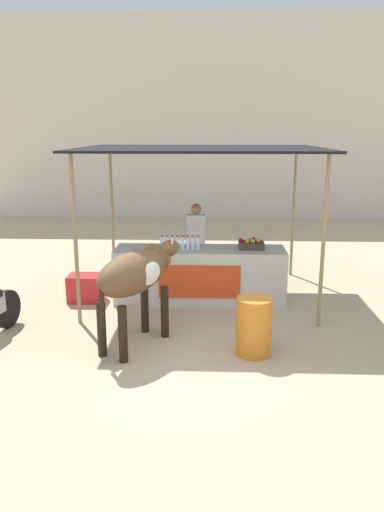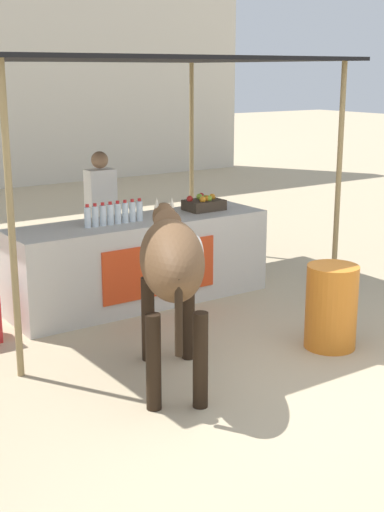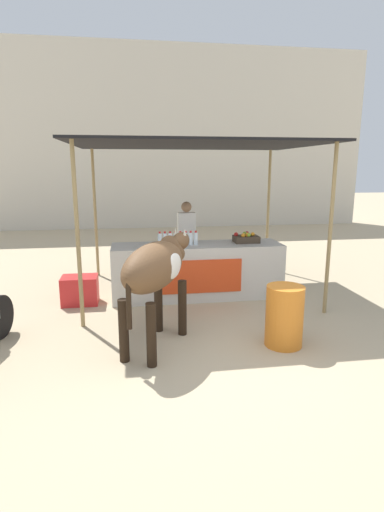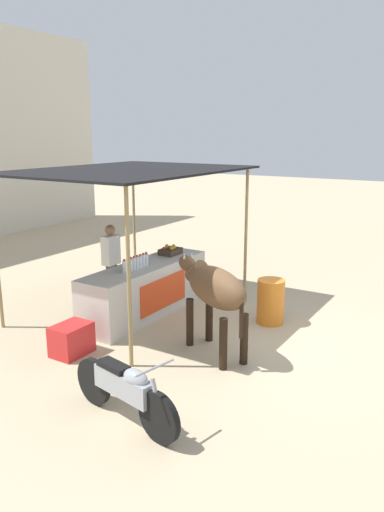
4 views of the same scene
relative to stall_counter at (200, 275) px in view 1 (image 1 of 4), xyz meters
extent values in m
plane|color=tan|center=(0.00, -2.20, -0.48)|extent=(60.00, 60.00, 0.00)
cube|color=beige|center=(0.00, 8.85, 2.86)|extent=(16.00, 0.50, 6.68)
cube|color=beige|center=(0.00, 0.00, 0.00)|extent=(3.00, 0.80, 0.96)
cube|color=red|center=(0.00, -0.41, 0.00)|extent=(1.40, 0.02, 0.58)
cube|color=black|center=(0.00, 0.30, 2.20)|extent=(4.20, 3.20, 0.04)
cylinder|color=#997F51|center=(-1.89, -1.14, 0.86)|extent=(0.06, 0.06, 2.68)
cylinder|color=#997F51|center=(1.89, -1.14, 0.86)|extent=(0.06, 0.06, 2.68)
cylinder|color=#997F51|center=(-1.89, 1.74, 0.86)|extent=(0.06, 0.06, 2.68)
cylinder|color=#997F51|center=(1.89, 1.74, 0.86)|extent=(0.06, 0.06, 2.68)
cylinder|color=silver|center=(-0.67, -0.05, 0.59)|extent=(0.07, 0.07, 0.22)
cylinder|color=red|center=(-0.67, -0.05, 0.71)|extent=(0.04, 0.04, 0.03)
cylinder|color=silver|center=(-0.58, -0.05, 0.59)|extent=(0.07, 0.07, 0.22)
cylinder|color=red|center=(-0.58, -0.05, 0.71)|extent=(0.04, 0.04, 0.03)
cylinder|color=silver|center=(-0.48, -0.05, 0.59)|extent=(0.07, 0.07, 0.22)
cylinder|color=red|center=(-0.48, -0.05, 0.71)|extent=(0.04, 0.04, 0.03)
cylinder|color=silver|center=(-0.40, -0.05, 0.59)|extent=(0.07, 0.07, 0.22)
cylinder|color=red|center=(-0.40, -0.05, 0.71)|extent=(0.04, 0.04, 0.03)
cylinder|color=silver|center=(-0.30, -0.05, 0.59)|extent=(0.07, 0.07, 0.22)
cylinder|color=red|center=(-0.30, -0.05, 0.71)|extent=(0.04, 0.04, 0.03)
cylinder|color=silver|center=(-0.21, -0.05, 0.59)|extent=(0.07, 0.07, 0.22)
cylinder|color=red|center=(-0.21, -0.05, 0.71)|extent=(0.04, 0.04, 0.03)
cylinder|color=silver|center=(-0.12, -0.05, 0.59)|extent=(0.07, 0.07, 0.22)
cylinder|color=red|center=(-0.12, -0.05, 0.71)|extent=(0.04, 0.04, 0.03)
cylinder|color=silver|center=(-0.03, -0.05, 0.59)|extent=(0.07, 0.07, 0.22)
cylinder|color=red|center=(-0.03, -0.05, 0.71)|extent=(0.04, 0.04, 0.03)
cube|color=#3F3326|center=(0.90, 0.05, 0.54)|extent=(0.44, 0.32, 0.12)
sphere|color=orange|center=(0.82, -0.03, 0.63)|extent=(0.08, 0.08, 0.08)
sphere|color=orange|center=(1.02, 0.05, 0.63)|extent=(0.08, 0.08, 0.08)
sphere|color=#8CB22D|center=(0.91, 0.03, 0.63)|extent=(0.08, 0.08, 0.08)
sphere|color=#B21E19|center=(0.72, 0.09, 0.63)|extent=(0.08, 0.08, 0.08)
sphere|color=#B21E19|center=(0.95, 0.17, 0.63)|extent=(0.08, 0.08, 0.08)
sphere|color=#8CB22D|center=(0.83, -0.02, 0.63)|extent=(0.08, 0.08, 0.08)
sphere|color=orange|center=(0.91, 0.00, 0.63)|extent=(0.08, 0.08, 0.08)
sphere|color=#8CB22D|center=(0.93, -0.02, 0.63)|extent=(0.08, 0.08, 0.08)
sphere|color=#8CB22D|center=(0.90, 0.14, 0.63)|extent=(0.08, 0.08, 0.08)
cylinder|color=#383842|center=(-0.09, 0.75, -0.04)|extent=(0.22, 0.22, 0.88)
cube|color=silver|center=(-0.09, 0.75, 0.68)|extent=(0.34, 0.20, 0.56)
sphere|color=#8C6647|center=(-0.09, 0.75, 1.07)|extent=(0.20, 0.20, 0.20)
cube|color=red|center=(-2.05, -0.10, -0.24)|extent=(0.60, 0.44, 0.48)
cylinder|color=orange|center=(0.79, -2.18, -0.08)|extent=(0.49, 0.49, 0.80)
ellipsoid|color=brown|center=(-0.87, -1.98, 0.60)|extent=(1.13, 1.48, 0.60)
cylinder|color=black|center=(-0.80, -1.47, -0.09)|extent=(0.12, 0.12, 0.78)
cylinder|color=black|center=(-0.48, -1.64, -0.09)|extent=(0.12, 0.12, 0.78)
cylinder|color=black|center=(-1.27, -2.33, -0.09)|extent=(0.12, 0.12, 0.78)
cylinder|color=black|center=(-0.95, -2.50, -0.09)|extent=(0.12, 0.12, 0.78)
cylinder|color=brown|center=(-0.59, -1.46, 0.71)|extent=(0.43, 0.51, 0.41)
ellipsoid|color=brown|center=(-0.44, -1.20, 0.77)|extent=(0.40, 0.49, 0.26)
cone|color=beige|center=(-0.51, -1.18, 0.91)|extent=(0.05, 0.05, 0.10)
cone|color=beige|center=(-0.39, -1.25, 0.91)|extent=(0.05, 0.05, 0.10)
cylinder|color=black|center=(-1.19, -2.57, 0.33)|extent=(0.06, 0.06, 0.60)
ellipsoid|color=silver|center=(-0.63, -2.00, 0.60)|extent=(0.30, 0.43, 0.32)
cylinder|color=black|center=(-2.95, -1.39, -0.18)|extent=(0.20, 0.60, 0.60)
camera|label=1|loc=(0.20, -8.54, 2.51)|focal=35.00mm
camera|label=2|loc=(-3.91, -6.68, 2.09)|focal=50.00mm
camera|label=3|loc=(-1.12, -6.83, 1.81)|focal=28.00mm
camera|label=4|loc=(-7.14, -5.43, 2.85)|focal=35.00mm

